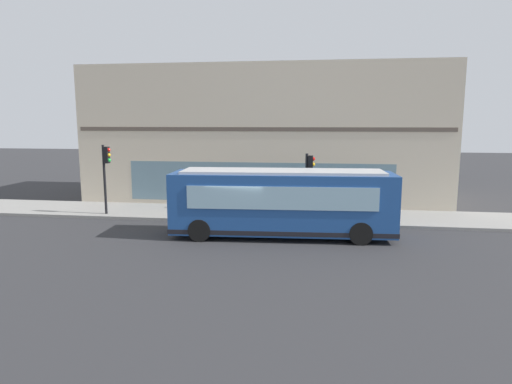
# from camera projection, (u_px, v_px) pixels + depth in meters

# --- Properties ---
(ground) EXTENTS (120.00, 120.00, 0.00)m
(ground) POSITION_uv_depth(u_px,v_px,m) (238.00, 236.00, 20.59)
(ground) COLOR #2D2D30
(sidewalk_curb) EXTENTS (4.11, 40.00, 0.15)m
(sidewalk_curb) POSITION_uv_depth(u_px,v_px,m) (253.00, 214.00, 25.13)
(sidewalk_curb) COLOR gray
(sidewalk_curb) RESTS_ON ground
(building_corner) EXTENTS (8.96, 22.92, 8.69)m
(building_corner) POSITION_uv_depth(u_px,v_px,m) (267.00, 135.00, 30.82)
(building_corner) COLOR beige
(building_corner) RESTS_ON ground
(city_bus_nearside) EXTENTS (3.12, 10.17, 3.07)m
(city_bus_nearside) POSITION_uv_depth(u_px,v_px,m) (282.00, 203.00, 20.34)
(city_bus_nearside) COLOR #1E478C
(city_bus_nearside) RESTS_ON ground
(traffic_light_near_corner) EXTENTS (0.32, 0.49, 3.48)m
(traffic_light_near_corner) POSITION_uv_depth(u_px,v_px,m) (309.00, 174.00, 22.74)
(traffic_light_near_corner) COLOR black
(traffic_light_near_corner) RESTS_ON sidewalk_curb
(traffic_light_down_block) EXTENTS (0.32, 0.49, 3.83)m
(traffic_light_down_block) POSITION_uv_depth(u_px,v_px,m) (106.00, 166.00, 24.46)
(traffic_light_down_block) COLOR black
(traffic_light_down_block) RESTS_ON sidewalk_curb
(fire_hydrant) EXTENTS (0.35, 0.35, 0.74)m
(fire_hydrant) POSITION_uv_depth(u_px,v_px,m) (347.00, 205.00, 25.55)
(fire_hydrant) COLOR red
(fire_hydrant) RESTS_ON sidewalk_curb
(pedestrian_by_light_pole) EXTENTS (0.32, 0.32, 1.65)m
(pedestrian_by_light_pole) POSITION_uv_depth(u_px,v_px,m) (258.00, 199.00, 24.21)
(pedestrian_by_light_pole) COLOR black
(pedestrian_by_light_pole) RESTS_ON sidewalk_curb
(pedestrian_walking_along_curb) EXTENTS (0.32, 0.32, 1.63)m
(pedestrian_walking_along_curb) POSITION_uv_depth(u_px,v_px,m) (196.00, 193.00, 26.17)
(pedestrian_walking_along_curb) COLOR gold
(pedestrian_walking_along_curb) RESTS_ON sidewalk_curb
(pedestrian_near_hydrant) EXTENTS (0.32, 0.32, 1.62)m
(pedestrian_near_hydrant) POSITION_uv_depth(u_px,v_px,m) (348.00, 204.00, 22.84)
(pedestrian_near_hydrant) COLOR #3359A5
(pedestrian_near_hydrant) RESTS_ON sidewalk_curb
(newspaper_vending_box) EXTENTS (0.44, 0.42, 0.90)m
(newspaper_vending_box) POSITION_uv_depth(u_px,v_px,m) (221.00, 208.00, 24.13)
(newspaper_vending_box) COLOR #BF3F19
(newspaper_vending_box) RESTS_ON sidewalk_curb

